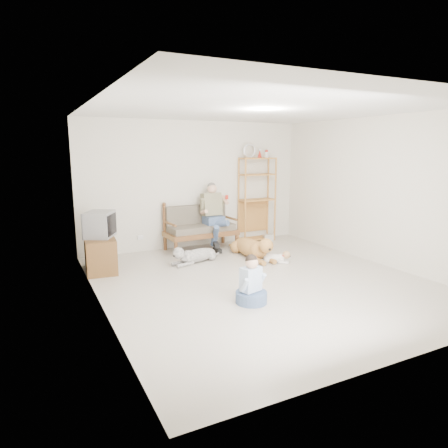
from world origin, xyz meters
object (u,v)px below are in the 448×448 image
loveseat (200,226)px  tv_stand (100,254)px  etagere (257,199)px  golden_retriever (253,248)px

loveseat → tv_stand: loveseat is taller
loveseat → tv_stand: bearing=-165.3°
loveseat → etagere: bearing=1.8°
golden_retriever → loveseat: bearing=120.3°
loveseat → golden_retriever: (0.65, -1.14, -0.29)m
loveseat → etagere: 1.57m
tv_stand → golden_retriever: bearing=-4.0°
etagere → tv_stand: bearing=-167.9°
etagere → golden_retriever: size_ratio=1.40×
tv_stand → golden_retriever: 2.88m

